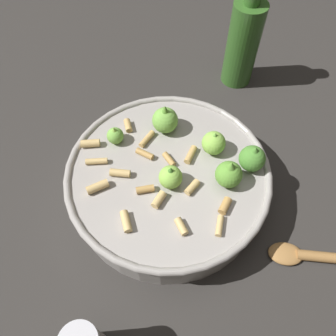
# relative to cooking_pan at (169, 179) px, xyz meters

# --- Properties ---
(ground_plane) EXTENTS (2.40, 2.40, 0.00)m
(ground_plane) POSITION_rel_cooking_pan_xyz_m (0.00, 0.00, -0.04)
(ground_plane) COLOR #2D2B28
(cooking_pan) EXTENTS (0.32, 0.32, 0.12)m
(cooking_pan) POSITION_rel_cooking_pan_xyz_m (0.00, 0.00, 0.00)
(cooking_pan) COLOR #9E9993
(cooking_pan) RESTS_ON ground
(olive_oil_bottle) EXTENTS (0.06, 0.06, 0.22)m
(olive_oil_bottle) POSITION_rel_cooking_pan_xyz_m (0.17, -0.26, 0.05)
(olive_oil_bottle) COLOR #336023
(olive_oil_bottle) RESTS_ON ground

